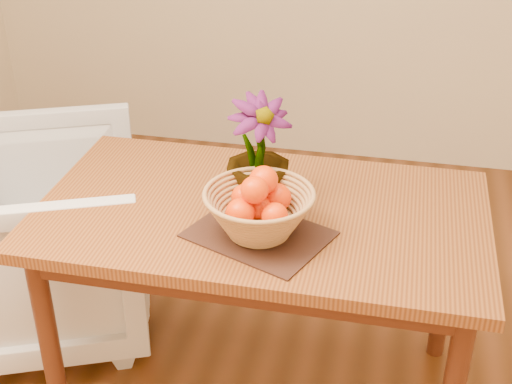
% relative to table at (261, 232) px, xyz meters
% --- Properties ---
extents(table, '(1.40, 0.80, 0.75)m').
position_rel_table_xyz_m(table, '(0.00, 0.00, 0.00)').
color(table, brown).
rests_on(table, floor).
extents(placemat, '(0.47, 0.41, 0.01)m').
position_rel_table_xyz_m(placemat, '(0.02, -0.15, 0.09)').
color(placemat, '#381D14').
rests_on(placemat, table).
extents(wicker_basket, '(0.33, 0.33, 0.13)m').
position_rel_table_xyz_m(wicker_basket, '(0.02, -0.15, 0.16)').
color(wicker_basket, '#A58244').
rests_on(wicker_basket, placemat).
extents(orange_pile, '(0.18, 0.19, 0.15)m').
position_rel_table_xyz_m(orange_pile, '(0.02, -0.15, 0.21)').
color(orange_pile, '#F63304').
rests_on(orange_pile, wicker_basket).
extents(potted_plant, '(0.28, 0.28, 0.36)m').
position_rel_table_xyz_m(potted_plant, '(-0.02, 0.02, 0.27)').
color(potted_plant, '#134313').
rests_on(potted_plant, table).
extents(armchair, '(1.05, 1.08, 0.86)m').
position_rel_table_xyz_m(armchair, '(-0.94, 0.18, -0.23)').
color(armchair, '#856B5C').
rests_on(armchair, floor).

